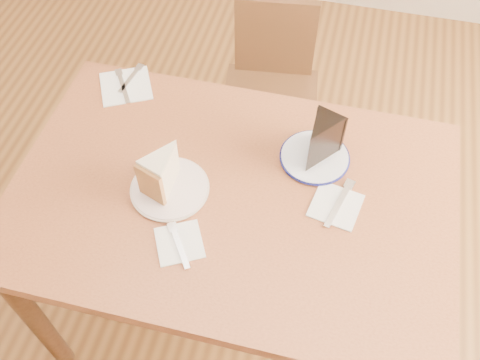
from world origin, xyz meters
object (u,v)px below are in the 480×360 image
at_px(table, 232,213).
at_px(chocolate_cake, 318,143).
at_px(chair_far, 271,90).
at_px(plate_navy, 315,157).
at_px(plate_cream, 170,189).
at_px(carrot_cake, 165,170).

bearing_deg(table, chocolate_cake, 39.52).
xyz_separation_m(table, chair_far, (-0.03, 0.75, -0.23)).
bearing_deg(plate_navy, plate_cream, -150.95).
bearing_deg(chocolate_cake, table, 59.65).
xyz_separation_m(plate_navy, chocolate_cake, (0.00, -0.00, 0.07)).
relative_size(table, chair_far, 1.59).
bearing_deg(table, carrot_cake, -174.94).
height_order(plate_cream, chocolate_cake, chocolate_cake).
relative_size(plate_navy, chocolate_cake, 1.55).
xyz_separation_m(carrot_cake, chocolate_cake, (0.38, 0.18, 0.01)).
bearing_deg(plate_navy, carrot_cake, -153.44).
distance_m(plate_cream, plate_navy, 0.42).
bearing_deg(chocolate_cake, carrot_cake, 45.91).
distance_m(carrot_cake, chocolate_cake, 0.42).
relative_size(chair_far, plate_navy, 3.97).
relative_size(table, carrot_cake, 10.65).
bearing_deg(chair_far, plate_navy, 104.66).
xyz_separation_m(chair_far, carrot_cake, (-0.14, -0.77, 0.40)).
xyz_separation_m(table, chocolate_cake, (0.20, 0.17, 0.17)).
bearing_deg(table, plate_cream, -169.59).
bearing_deg(plate_cream, plate_navy, 29.05).
distance_m(table, chocolate_cake, 0.31).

